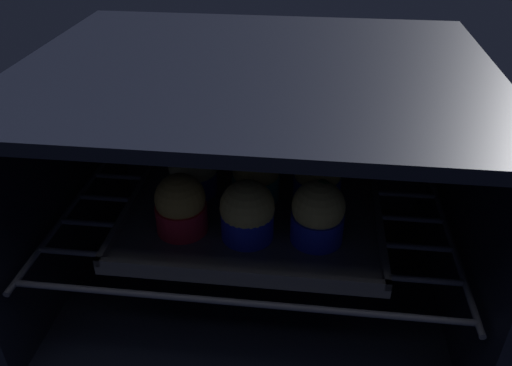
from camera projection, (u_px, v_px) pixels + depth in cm
name	position (u px, v px, depth cm)	size (l,w,h in cm)	color
oven_cavity	(259.00, 174.00, 76.64)	(59.00, 47.00, 37.00)	black
oven_rack	(255.00, 208.00, 74.88)	(54.80, 42.00, 0.80)	#444756
baking_tray	(256.00, 199.00, 75.03)	(35.30, 35.30, 2.20)	#4C4C51
muffin_row0_col0	(181.00, 206.00, 66.05)	(6.80, 6.80, 8.21)	red
muffin_row0_col1	(248.00, 213.00, 64.85)	(7.05, 7.05, 8.11)	#1928B7
muffin_row0_col2	(318.00, 213.00, 64.19)	(6.80, 6.80, 8.54)	#1928B7
muffin_row1_col0	(193.00, 169.00, 73.84)	(7.32, 7.32, 8.40)	#1928B7
muffin_row1_col1	(254.00, 176.00, 72.87)	(6.80, 6.80, 7.67)	#0C8C84
muffin_row1_col2	(317.00, 176.00, 72.16)	(6.81, 6.81, 8.28)	#1928B7
muffin_row2_col0	(204.00, 142.00, 81.02)	(7.32, 7.32, 8.35)	#0C8C84
muffin_row2_col1	(263.00, 145.00, 80.38)	(6.83, 6.83, 8.07)	red
muffin_row2_col2	(319.00, 145.00, 79.44)	(7.43, 7.43, 8.72)	#0C8C84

